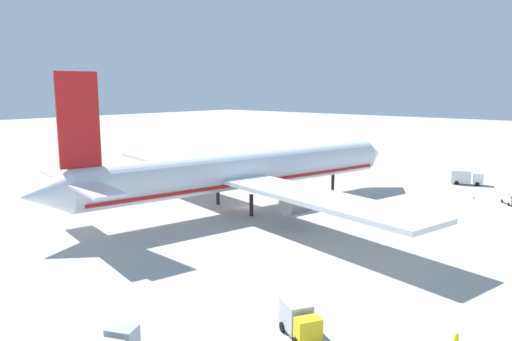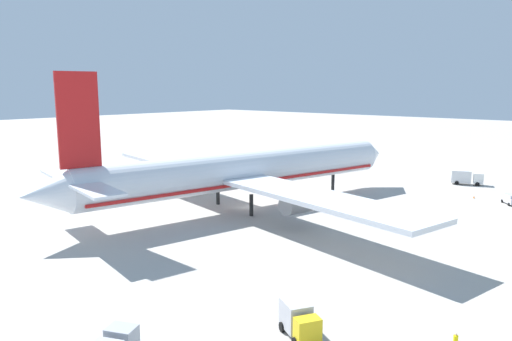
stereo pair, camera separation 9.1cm
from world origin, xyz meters
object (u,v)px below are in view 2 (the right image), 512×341
at_px(service_truck_1, 466,177).
at_px(traffic_cone_1, 474,197).
at_px(airliner, 242,171).
at_px(service_truck_2, 299,320).
at_px(baggage_cart_0, 215,157).
at_px(baggage_cart_2, 300,166).
at_px(service_van, 511,199).
at_px(traffic_cone_0, 172,173).

height_order(service_truck_1, traffic_cone_1, service_truck_1).
distance_m(airliner, service_truck_2, 47.82).
relative_size(baggage_cart_0, baggage_cart_2, 0.86).
xyz_separation_m(service_van, baggage_cart_2, (7.11, 54.99, -0.33)).
xyz_separation_m(baggage_cart_2, traffic_cone_0, (-28.47, 20.42, -0.42)).
xyz_separation_m(airliner, traffic_cone_0, (14.84, 38.76, -6.71)).
height_order(baggage_cart_0, traffic_cone_0, baggage_cart_0).
bearing_deg(service_truck_2, service_van, -0.63).
distance_m(service_truck_2, service_van, 67.32).
bearing_deg(service_truck_2, traffic_cone_0, 58.39).
relative_size(traffic_cone_0, traffic_cone_1, 1.00).
distance_m(service_van, baggage_cart_2, 55.45).
xyz_separation_m(airliner, baggage_cart_2, (43.31, 18.34, -6.29)).
bearing_deg(service_van, baggage_cart_0, 87.22).
bearing_deg(traffic_cone_0, baggage_cart_0, 21.80).
distance_m(service_truck_1, traffic_cone_0, 71.92).
relative_size(airliner, service_truck_2, 16.26).
bearing_deg(airliner, service_truck_2, -130.91).
bearing_deg(traffic_cone_0, baggage_cart_2, -35.66).
bearing_deg(baggage_cart_0, service_van, -92.78).
relative_size(service_truck_1, baggage_cart_0, 2.40).
relative_size(airliner, service_van, 18.69).
bearing_deg(traffic_cone_1, baggage_cart_2, 82.50).
height_order(traffic_cone_0, traffic_cone_1, same).
relative_size(airliner, baggage_cart_2, 23.52).
height_order(airliner, service_van, airliner).
relative_size(service_truck_2, traffic_cone_1, 9.16).
bearing_deg(airliner, service_van, -45.36).
relative_size(airliner, traffic_cone_0, 148.99).
relative_size(service_van, traffic_cone_0, 7.97).
distance_m(baggage_cart_0, traffic_cone_1, 78.73).
distance_m(baggage_cart_2, traffic_cone_0, 35.04).
bearing_deg(traffic_cone_0, traffic_cone_1, -72.07).
distance_m(airliner, service_van, 51.86).
xyz_separation_m(service_truck_1, traffic_cone_1, (-13.68, -6.11, -1.48)).
bearing_deg(service_truck_1, service_truck_2, -171.43).
bearing_deg(baggage_cart_0, traffic_cone_1, -92.46).
xyz_separation_m(service_van, traffic_cone_0, (-21.36, 75.42, -0.76)).
distance_m(service_truck_2, baggage_cart_0, 110.97).
distance_m(service_truck_1, service_van, 19.51).
distance_m(baggage_cart_0, baggage_cart_2, 30.77).
bearing_deg(traffic_cone_0, service_truck_1, -60.12).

